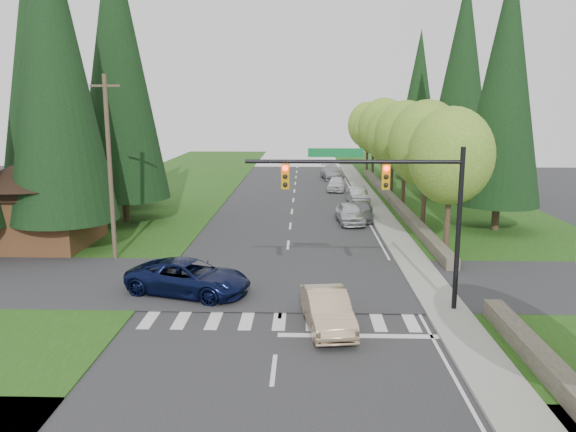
{
  "coord_description": "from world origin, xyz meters",
  "views": [
    {
      "loc": [
        0.94,
        -17.78,
        8.4
      ],
      "look_at": [
        0.14,
        10.5,
        2.8
      ],
      "focal_mm": 35.0,
      "sensor_mm": 36.0,
      "label": 1
    }
  ],
  "objects_px": {
    "sedan_champagne": "(327,310)",
    "parked_car_c": "(358,196)",
    "parked_car_a": "(350,213)",
    "parked_car_b": "(361,211)",
    "parked_car_d": "(337,184)",
    "suv_navy": "(189,277)",
    "parked_car_e": "(332,173)"
  },
  "relations": [
    {
      "from": "parked_car_a",
      "to": "parked_car_e",
      "type": "distance_m",
      "value": 24.58
    },
    {
      "from": "parked_car_c",
      "to": "parked_car_d",
      "type": "height_order",
      "value": "parked_car_d"
    },
    {
      "from": "parked_car_d",
      "to": "parked_car_c",
      "type": "bearing_deg",
      "value": -72.78
    },
    {
      "from": "parked_car_e",
      "to": "parked_car_c",
      "type": "bearing_deg",
      "value": -91.83
    },
    {
      "from": "sedan_champagne",
      "to": "parked_car_d",
      "type": "distance_m",
      "value": 35.26
    },
    {
      "from": "suv_navy",
      "to": "parked_car_d",
      "type": "xyz_separation_m",
      "value": [
        8.41,
        31.42,
        -0.07
      ]
    },
    {
      "from": "parked_car_c",
      "to": "parked_car_d",
      "type": "relative_size",
      "value": 1.02
    },
    {
      "from": "parked_car_a",
      "to": "parked_car_e",
      "type": "xyz_separation_m",
      "value": [
        -0.09,
        24.58,
        0.02
      ]
    },
    {
      "from": "sedan_champagne",
      "to": "suv_navy",
      "type": "height_order",
      "value": "suv_navy"
    },
    {
      "from": "parked_car_e",
      "to": "sedan_champagne",
      "type": "bearing_deg",
      "value": -99.75
    },
    {
      "from": "sedan_champagne",
      "to": "parked_car_e",
      "type": "height_order",
      "value": "parked_car_e"
    },
    {
      "from": "sedan_champagne",
      "to": "parked_car_c",
      "type": "relative_size",
      "value": 1.04
    },
    {
      "from": "parked_car_b",
      "to": "parked_car_e",
      "type": "distance_m",
      "value": 23.12
    },
    {
      "from": "sedan_champagne",
      "to": "parked_car_a",
      "type": "distance_m",
      "value": 19.6
    },
    {
      "from": "parked_car_a",
      "to": "parked_car_d",
      "type": "xyz_separation_m",
      "value": [
        -0.09,
        15.74,
        -0.04
      ]
    },
    {
      "from": "suv_navy",
      "to": "parked_car_e",
      "type": "distance_m",
      "value": 41.14
    },
    {
      "from": "sedan_champagne",
      "to": "suv_navy",
      "type": "xyz_separation_m",
      "value": [
        -6.07,
        3.76,
        0.05
      ]
    },
    {
      "from": "sedan_champagne",
      "to": "parked_car_a",
      "type": "xyz_separation_m",
      "value": [
        2.43,
        19.45,
        0.02
      ]
    },
    {
      "from": "suv_navy",
      "to": "parked_car_a",
      "type": "height_order",
      "value": "suv_navy"
    },
    {
      "from": "parked_car_a",
      "to": "parked_car_c",
      "type": "distance_m",
      "value": 8.32
    },
    {
      "from": "parked_car_d",
      "to": "parked_car_a",
      "type": "bearing_deg",
      "value": -83.0
    },
    {
      "from": "parked_car_a",
      "to": "parked_car_c",
      "type": "height_order",
      "value": "parked_car_a"
    },
    {
      "from": "parked_car_d",
      "to": "parked_car_e",
      "type": "bearing_deg",
      "value": 96.68
    },
    {
      "from": "suv_navy",
      "to": "parked_car_a",
      "type": "relative_size",
      "value": 1.28
    },
    {
      "from": "suv_navy",
      "to": "parked_car_e",
      "type": "height_order",
      "value": "suv_navy"
    },
    {
      "from": "parked_car_e",
      "to": "parked_car_b",
      "type": "bearing_deg",
      "value": -94.17
    },
    {
      "from": "parked_car_d",
      "to": "parked_car_e",
      "type": "distance_m",
      "value": 8.84
    },
    {
      "from": "parked_car_b",
      "to": "parked_car_d",
      "type": "bearing_deg",
      "value": 99.35
    },
    {
      "from": "parked_car_a",
      "to": "parked_car_e",
      "type": "bearing_deg",
      "value": 85.89
    },
    {
      "from": "parked_car_b",
      "to": "parked_car_e",
      "type": "xyz_separation_m",
      "value": [
        -1.03,
        23.1,
        0.12
      ]
    },
    {
      "from": "sedan_champagne",
      "to": "parked_car_c",
      "type": "xyz_separation_m",
      "value": [
        3.74,
        27.66,
        -0.03
      ]
    },
    {
      "from": "sedan_champagne",
      "to": "parked_car_d",
      "type": "xyz_separation_m",
      "value": [
        2.34,
        35.19,
        -0.02
      ]
    }
  ]
}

